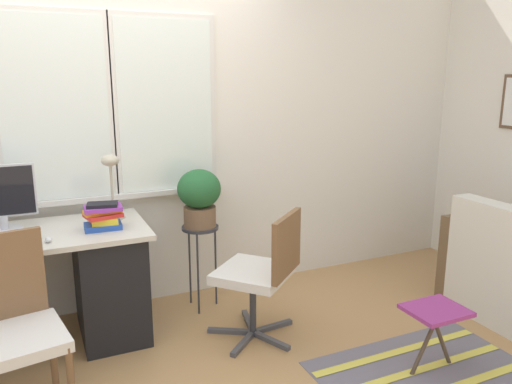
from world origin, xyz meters
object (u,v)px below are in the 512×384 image
object	(u,v)px
desk_chair_wooden	(12,325)
folding_stool	(436,316)
desk_lamp	(112,174)
book_stack	(103,216)
potted_plant	(199,195)
plant_stand	(200,236)
office_chair_swivel	(262,272)
mouse	(48,240)
monitor	(1,199)

from	to	relation	value
desk_chair_wooden	folding_stool	distance (m)	2.23
desk_lamp	book_stack	bearing A→B (deg)	-114.10
desk_lamp	potted_plant	distance (m)	0.61
desk_lamp	plant_stand	size ratio (longest dim) A/B	0.68
office_chair_swivel	desk_lamp	bearing A→B (deg)	-79.04
plant_stand	potted_plant	bearing A→B (deg)	90.00
office_chair_swivel	folding_stool	world-z (taller)	office_chair_swivel
mouse	plant_stand	distance (m)	1.07
monitor	desk_chair_wooden	distance (m)	0.89
monitor	desk_chair_wooden	world-z (taller)	monitor
folding_stool	potted_plant	bearing A→B (deg)	125.85
desk_lamp	office_chair_swivel	distance (m)	1.16
desk_lamp	folding_stool	xyz separation A→B (m)	(1.53, -1.35, -0.70)
mouse	folding_stool	size ratio (longest dim) A/B	0.16
desk_lamp	plant_stand	bearing A→B (deg)	-3.05
plant_stand	potted_plant	size ratio (longest dim) A/B	1.51
desk_lamp	desk_chair_wooden	size ratio (longest dim) A/B	0.46
monitor	folding_stool	bearing A→B (deg)	-31.24
monitor	mouse	bearing A→B (deg)	-54.68
mouse	folding_stool	distance (m)	2.23
mouse	desk_lamp	bearing A→B (deg)	39.82
mouse	plant_stand	xyz separation A→B (m)	(1.00, 0.32, -0.21)
office_chair_swivel	potted_plant	distance (m)	0.73
folding_stool	mouse	bearing A→B (deg)	152.92
monitor	plant_stand	distance (m)	1.29
desk_lamp	book_stack	world-z (taller)	desk_lamp
desk_lamp	mouse	bearing A→B (deg)	-140.18
book_stack	monitor	bearing A→B (deg)	160.37
book_stack	plant_stand	world-z (taller)	book_stack
book_stack	office_chair_swivel	xyz separation A→B (m)	(0.90, -0.39, -0.37)
office_chair_swivel	plant_stand	xyz separation A→B (m)	(-0.22, 0.58, 0.09)
monitor	desk_lamp	distance (m)	0.66
monitor	mouse	world-z (taller)	monitor
mouse	plant_stand	bearing A→B (deg)	17.74
mouse	folding_stool	bearing A→B (deg)	-27.08
desk_chair_wooden	book_stack	bearing A→B (deg)	37.21
potted_plant	folding_stool	distance (m)	1.70
folding_stool	desk_chair_wooden	bearing A→B (deg)	165.45
desk_chair_wooden	office_chair_swivel	xyz separation A→B (m)	(1.42, 0.18, -0.03)
mouse	plant_stand	world-z (taller)	mouse
office_chair_swivel	potted_plant	xyz separation A→B (m)	(-0.22, 0.58, 0.39)
book_stack	desk_lamp	bearing A→B (deg)	65.90
desk_chair_wooden	folding_stool	world-z (taller)	desk_chair_wooden
book_stack	folding_stool	xyz separation A→B (m)	(1.63, -1.13, -0.49)
monitor	folding_stool	distance (m)	2.62
desk_chair_wooden	plant_stand	xyz separation A→B (m)	(1.20, 0.76, 0.06)
folding_stool	monitor	bearing A→B (deg)	148.76
desk_lamp	desk_chair_wooden	bearing A→B (deg)	-128.39
book_stack	folding_stool	size ratio (longest dim) A/B	0.60
desk_chair_wooden	folding_stool	xyz separation A→B (m)	(2.16, -0.56, -0.15)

